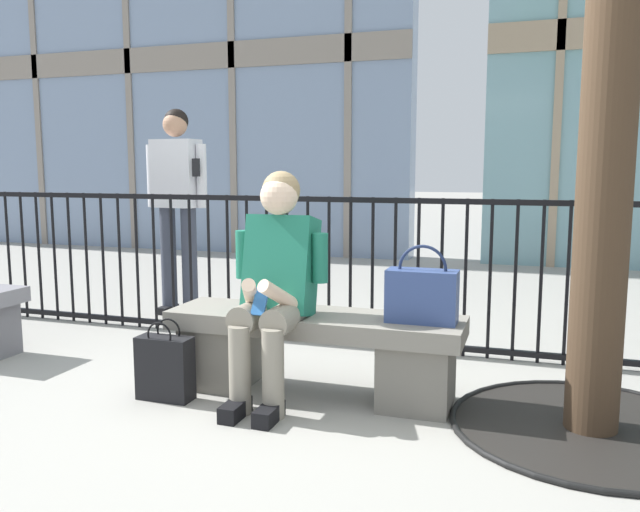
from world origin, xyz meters
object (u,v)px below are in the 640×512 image
stone_bench (314,346)px  shopping_bag (165,367)px  bystander_at_railing (177,195)px  seated_person_with_phone (275,279)px  handbag_on_bench (422,295)px

stone_bench → shopping_bag: (-0.73, -0.32, -0.10)m
shopping_bag → bystander_at_railing: size_ratio=0.25×
stone_bench → seated_person_with_phone: seated_person_with_phone is taller
shopping_bag → bystander_at_railing: bystander_at_railing is taller
shopping_bag → seated_person_with_phone: bearing=19.0°
handbag_on_bench → stone_bench: bearing=179.0°
seated_person_with_phone → handbag_on_bench: (0.75, 0.12, -0.06)m
shopping_bag → stone_bench: bearing=23.7°
seated_person_with_phone → shopping_bag: (-0.56, -0.19, -0.47)m
stone_bench → shopping_bag: stone_bench is taller
stone_bench → bystander_at_railing: size_ratio=0.94×
stone_bench → bystander_at_railing: 2.43m
seated_person_with_phone → stone_bench: bearing=36.6°
handbag_on_bench → shopping_bag: (-1.31, -0.31, -0.42)m
stone_bench → handbag_on_bench: size_ratio=4.03×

